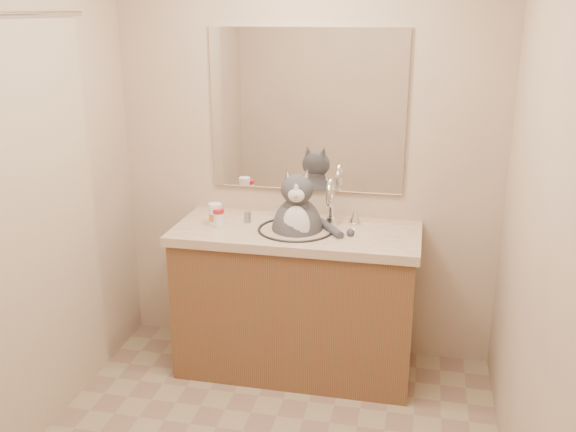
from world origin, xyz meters
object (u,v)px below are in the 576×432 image
object	(u,v)px
pill_bottle_redcap	(219,218)
grey_canister	(248,217)
pill_bottle_orange	(215,215)
cat	(297,226)

from	to	relation	value
pill_bottle_redcap	grey_canister	distance (m)	0.17
pill_bottle_redcap	pill_bottle_orange	xyz separation A→B (m)	(-0.03, 0.02, 0.01)
grey_canister	pill_bottle_orange	bearing A→B (deg)	-151.87
pill_bottle_orange	grey_canister	size ratio (longest dim) A/B	2.07
pill_bottle_redcap	grey_canister	size ratio (longest dim) A/B	1.70
pill_bottle_redcap	grey_canister	xyz separation A→B (m)	(0.13, 0.11, -0.02)
pill_bottle_orange	grey_canister	distance (m)	0.18
cat	pill_bottle_orange	size ratio (longest dim) A/B	4.47
cat	pill_bottle_redcap	world-z (taller)	cat
cat	grey_canister	distance (m)	0.30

